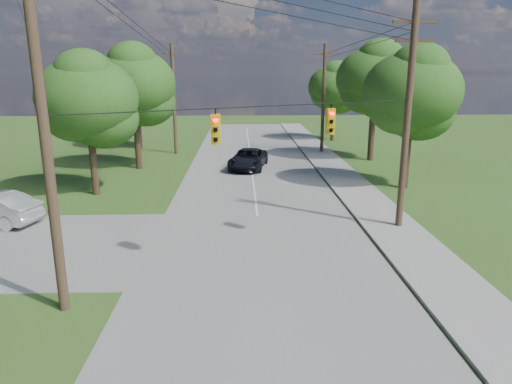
{
  "coord_description": "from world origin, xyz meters",
  "views": [
    {
      "loc": [
        1.13,
        -13.12,
        7.4
      ],
      "look_at": [
        1.75,
        5.0,
        2.66
      ],
      "focal_mm": 32.0,
      "sensor_mm": 36.0,
      "label": 1
    }
  ],
  "objects_px": {
    "pole_ne": "(407,116)",
    "pole_north_w": "(174,99)",
    "pole_sw": "(42,115)",
    "car_main_north": "(248,159)",
    "pole_north_e": "(323,98)"
  },
  "relations": [
    {
      "from": "pole_ne",
      "to": "pole_north_w",
      "type": "relative_size",
      "value": 1.05
    },
    {
      "from": "pole_sw",
      "to": "car_main_north",
      "type": "bearing_deg",
      "value": 74.06
    },
    {
      "from": "pole_north_e",
      "to": "car_main_north",
      "type": "xyz_separation_m",
      "value": [
        -7.17,
        -7.43,
        -4.33
      ]
    },
    {
      "from": "pole_north_e",
      "to": "car_main_north",
      "type": "relative_size",
      "value": 1.8
    },
    {
      "from": "pole_north_e",
      "to": "pole_north_w",
      "type": "height_order",
      "value": "same"
    },
    {
      "from": "pole_sw",
      "to": "pole_north_w",
      "type": "distance_m",
      "value": 29.62
    },
    {
      "from": "pole_sw",
      "to": "pole_north_w",
      "type": "bearing_deg",
      "value": 90.77
    },
    {
      "from": "pole_north_e",
      "to": "pole_north_w",
      "type": "distance_m",
      "value": 13.9
    },
    {
      "from": "pole_sw",
      "to": "pole_north_w",
      "type": "xyz_separation_m",
      "value": [
        -0.4,
        29.6,
        -1.1
      ]
    },
    {
      "from": "pole_ne",
      "to": "pole_north_e",
      "type": "xyz_separation_m",
      "value": [
        -0.0,
        22.0,
        -0.34
      ]
    },
    {
      "from": "car_main_north",
      "to": "pole_sw",
      "type": "bearing_deg",
      "value": -95.2
    },
    {
      "from": "pole_ne",
      "to": "pole_north_w",
      "type": "distance_m",
      "value": 26.03
    },
    {
      "from": "pole_sw",
      "to": "pole_ne",
      "type": "relative_size",
      "value": 1.14
    },
    {
      "from": "pole_ne",
      "to": "pole_north_e",
      "type": "height_order",
      "value": "pole_ne"
    },
    {
      "from": "pole_sw",
      "to": "car_main_north",
      "type": "xyz_separation_m",
      "value": [
        6.33,
        22.17,
        -5.43
      ]
    }
  ]
}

